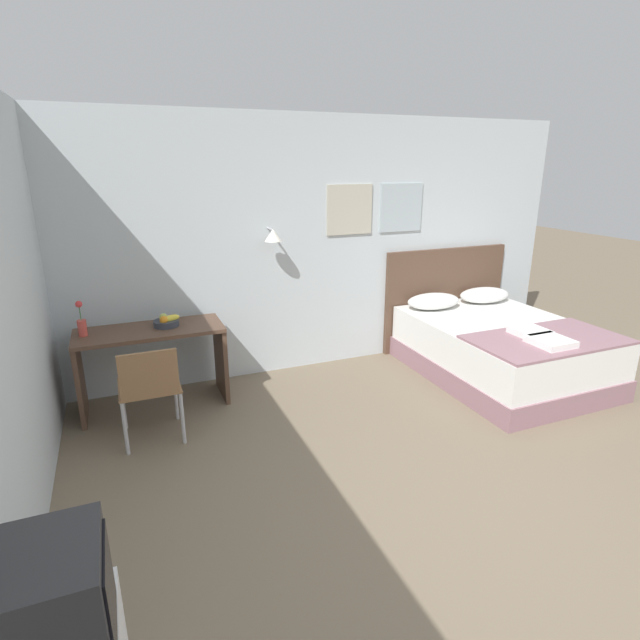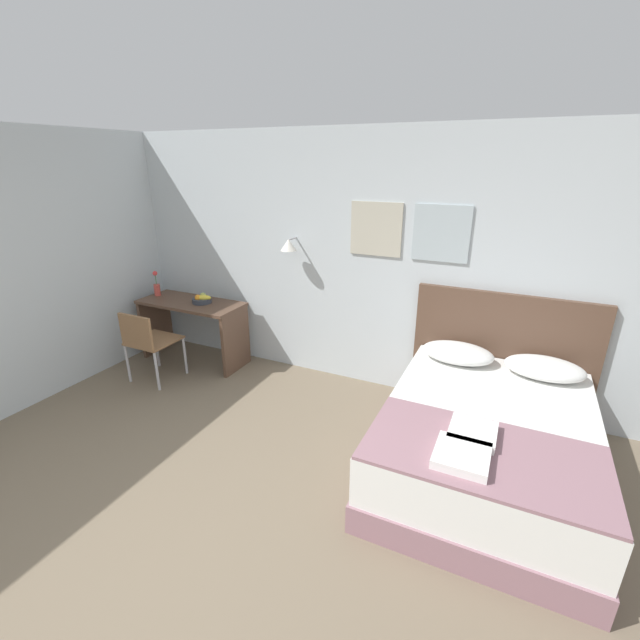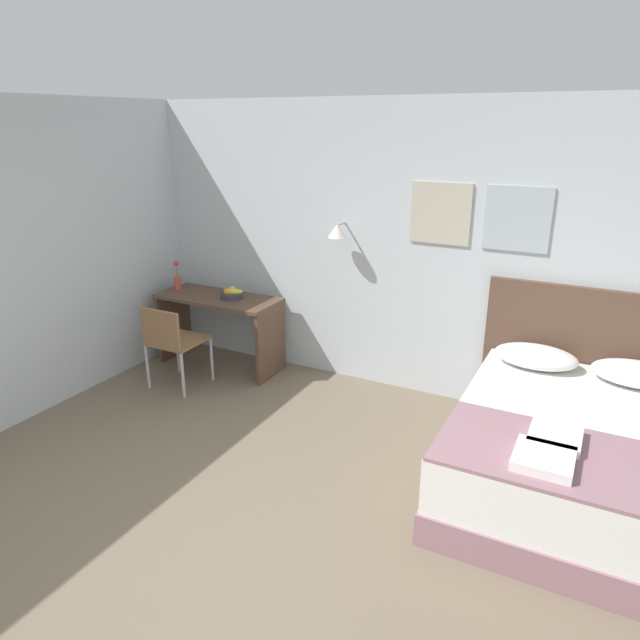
{
  "view_description": "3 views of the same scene",
  "coord_description": "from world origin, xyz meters",
  "px_view_note": "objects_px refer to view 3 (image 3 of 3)",
  "views": [
    {
      "loc": [
        -1.99,
        -1.93,
        2.19
      ],
      "look_at": [
        -0.55,
        1.56,
        0.99
      ],
      "focal_mm": 28.0,
      "sensor_mm": 36.0,
      "label": 1
    },
    {
      "loc": [
        1.67,
        -1.14,
        2.34
      ],
      "look_at": [
        0.12,
        2.12,
        0.98
      ],
      "focal_mm": 24.0,
      "sensor_mm": 36.0,
      "label": 2
    },
    {
      "loc": [
        1.69,
        -1.87,
        2.45
      ],
      "look_at": [
        -0.18,
        1.71,
        1.03
      ],
      "focal_mm": 32.0,
      "sensor_mm": 36.0,
      "label": 3
    }
  ],
  "objects_px": {
    "pillow_right": "(637,374)",
    "headboard": "(586,360)",
    "desk_chair": "(171,339)",
    "throw_blanket": "(566,458)",
    "pillow_left": "(536,357)",
    "flower_vase": "(177,279)",
    "folded_towel_mid_bed": "(544,459)",
    "desk": "(219,317)",
    "folded_towel_near_foot": "(555,437)",
    "fruit_bowl": "(232,294)",
    "bed": "(568,455)"
  },
  "relations": [
    {
      "from": "bed",
      "to": "pillow_left",
      "type": "bearing_deg",
      "value": 115.79
    },
    {
      "from": "fruit_bowl",
      "to": "desk_chair",
      "type": "bearing_deg",
      "value": -108.52
    },
    {
      "from": "bed",
      "to": "desk_chair",
      "type": "xyz_separation_m",
      "value": [
        -3.51,
        0.03,
        0.21
      ]
    },
    {
      "from": "desk_chair",
      "to": "pillow_right",
      "type": "bearing_deg",
      "value": 10.51
    },
    {
      "from": "headboard",
      "to": "throw_blanket",
      "type": "distance_m",
      "value": 1.59
    },
    {
      "from": "bed",
      "to": "pillow_right",
      "type": "distance_m",
      "value": 0.91
    },
    {
      "from": "folded_towel_mid_bed",
      "to": "desk_chair",
      "type": "bearing_deg",
      "value": 167.72
    },
    {
      "from": "pillow_right",
      "to": "folded_towel_near_foot",
      "type": "height_order",
      "value": "pillow_right"
    },
    {
      "from": "desk",
      "to": "fruit_bowl",
      "type": "distance_m",
      "value": 0.31
    },
    {
      "from": "headboard",
      "to": "desk_chair",
      "type": "distance_m",
      "value": 3.65
    },
    {
      "from": "flower_vase",
      "to": "fruit_bowl",
      "type": "bearing_deg",
      "value": 0.39
    },
    {
      "from": "headboard",
      "to": "desk",
      "type": "bearing_deg",
      "value": -174.28
    },
    {
      "from": "throw_blanket",
      "to": "flower_vase",
      "type": "bearing_deg",
      "value": 162.23
    },
    {
      "from": "folded_towel_near_foot",
      "to": "desk_chair",
      "type": "distance_m",
      "value": 3.46
    },
    {
      "from": "throw_blanket",
      "to": "folded_towel_mid_bed",
      "type": "relative_size",
      "value": 4.35
    },
    {
      "from": "pillow_left",
      "to": "desk",
      "type": "height_order",
      "value": "same"
    },
    {
      "from": "folded_towel_mid_bed",
      "to": "pillow_left",
      "type": "bearing_deg",
      "value": 99.65
    },
    {
      "from": "bed",
      "to": "folded_towel_mid_bed",
      "type": "xyz_separation_m",
      "value": [
        -0.11,
        -0.71,
        0.35
      ]
    },
    {
      "from": "pillow_left",
      "to": "flower_vase",
      "type": "bearing_deg",
      "value": -179.3
    },
    {
      "from": "headboard",
      "to": "folded_towel_mid_bed",
      "type": "bearing_deg",
      "value": -93.67
    },
    {
      "from": "bed",
      "to": "headboard",
      "type": "height_order",
      "value": "headboard"
    },
    {
      "from": "pillow_right",
      "to": "fruit_bowl",
      "type": "xyz_separation_m",
      "value": [
        -3.64,
        -0.04,
        0.13
      ]
    },
    {
      "from": "throw_blanket",
      "to": "pillow_left",
      "type": "bearing_deg",
      "value": 105.24
    },
    {
      "from": "folded_towel_mid_bed",
      "to": "desk_chair",
      "type": "height_order",
      "value": "desk_chair"
    },
    {
      "from": "headboard",
      "to": "folded_towel_mid_bed",
      "type": "height_order",
      "value": "headboard"
    },
    {
      "from": "bed",
      "to": "pillow_right",
      "type": "xyz_separation_m",
      "value": [
        0.36,
        0.74,
        0.38
      ]
    },
    {
      "from": "flower_vase",
      "to": "folded_towel_near_foot",
      "type": "bearing_deg",
      "value": -16.25
    },
    {
      "from": "bed",
      "to": "throw_blanket",
      "type": "relative_size",
      "value": 1.35
    },
    {
      "from": "throw_blanket",
      "to": "desk_chair",
      "type": "height_order",
      "value": "desk_chair"
    },
    {
      "from": "bed",
      "to": "fruit_bowl",
      "type": "height_order",
      "value": "fruit_bowl"
    },
    {
      "from": "desk",
      "to": "pillow_left",
      "type": "bearing_deg",
      "value": 1.23
    },
    {
      "from": "throw_blanket",
      "to": "folded_towel_near_foot",
      "type": "bearing_deg",
      "value": 120.21
    },
    {
      "from": "bed",
      "to": "throw_blanket",
      "type": "xyz_separation_m",
      "value": [
        0.0,
        -0.57,
        0.31
      ]
    },
    {
      "from": "pillow_right",
      "to": "headboard",
      "type": "bearing_deg",
      "value": 142.25
    },
    {
      "from": "pillow_left",
      "to": "throw_blanket",
      "type": "bearing_deg",
      "value": -74.76
    },
    {
      "from": "pillow_right",
      "to": "desk_chair",
      "type": "distance_m",
      "value": 3.93
    },
    {
      "from": "bed",
      "to": "desk",
      "type": "xyz_separation_m",
      "value": [
        -3.43,
        0.68,
        0.24
      ]
    },
    {
      "from": "flower_vase",
      "to": "headboard",
      "type": "bearing_deg",
      "value": 4.64
    },
    {
      "from": "bed",
      "to": "flower_vase",
      "type": "relative_size",
      "value": 6.39
    },
    {
      "from": "folded_towel_mid_bed",
      "to": "desk",
      "type": "height_order",
      "value": "desk"
    },
    {
      "from": "headboard",
      "to": "desk",
      "type": "distance_m",
      "value": 3.45
    },
    {
      "from": "folded_towel_mid_bed",
      "to": "desk",
      "type": "relative_size",
      "value": 0.26
    },
    {
      "from": "headboard",
      "to": "flower_vase",
      "type": "relative_size",
      "value": 5.25
    },
    {
      "from": "fruit_bowl",
      "to": "flower_vase",
      "type": "bearing_deg",
      "value": -179.61
    },
    {
      "from": "headboard",
      "to": "desk_chair",
      "type": "xyz_separation_m",
      "value": [
        -3.51,
        -0.99,
        -0.1
      ]
    },
    {
      "from": "folded_towel_near_foot",
      "to": "flower_vase",
      "type": "xyz_separation_m",
      "value": [
        -3.89,
        1.13,
        0.22
      ]
    },
    {
      "from": "headboard",
      "to": "throw_blanket",
      "type": "bearing_deg",
      "value": -90.0
    },
    {
      "from": "folded_towel_mid_bed",
      "to": "pillow_right",
      "type": "bearing_deg",
      "value": 72.1
    },
    {
      "from": "bed",
      "to": "pillow_right",
      "type": "bearing_deg",
      "value": 64.21
    },
    {
      "from": "folded_towel_near_foot",
      "to": "desk_chair",
      "type": "height_order",
      "value": "desk_chair"
    }
  ]
}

